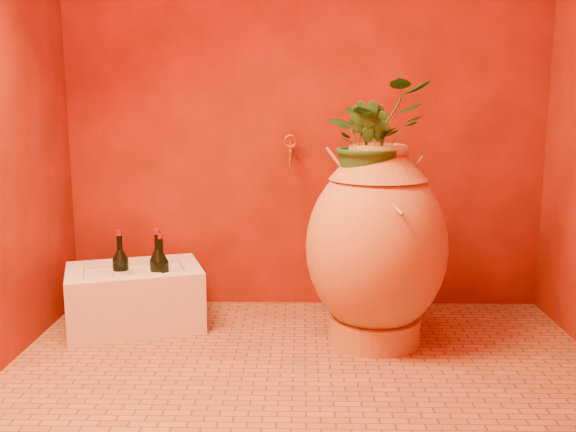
{
  "coord_description": "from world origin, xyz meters",
  "views": [
    {
      "loc": [
        -0.02,
        -2.37,
        1.1
      ],
      "look_at": [
        -0.08,
        0.35,
        0.6
      ],
      "focal_mm": 40.0,
      "sensor_mm": 36.0,
      "label": 1
    }
  ],
  "objects_px": {
    "stone_basin": "(135,298)",
    "wine_bottle_c": "(161,275)",
    "wine_bottle_b": "(121,273)",
    "wall_tap": "(290,149)",
    "wine_bottle_a": "(159,274)",
    "amphora": "(376,246)"
  },
  "relations": [
    {
      "from": "stone_basin",
      "to": "wall_tap",
      "type": "bearing_deg",
      "value": 21.53
    },
    {
      "from": "stone_basin",
      "to": "wine_bottle_c",
      "type": "distance_m",
      "value": 0.21
    },
    {
      "from": "amphora",
      "to": "wine_bottle_b",
      "type": "distance_m",
      "value": 1.22
    },
    {
      "from": "wall_tap",
      "to": "amphora",
      "type": "bearing_deg",
      "value": -50.4
    },
    {
      "from": "wine_bottle_b",
      "to": "wine_bottle_c",
      "type": "relative_size",
      "value": 1.03
    },
    {
      "from": "stone_basin",
      "to": "wine_bottle_b",
      "type": "bearing_deg",
      "value": -142.38
    },
    {
      "from": "wine_bottle_a",
      "to": "wine_bottle_b",
      "type": "distance_m",
      "value": 0.19
    },
    {
      "from": "wine_bottle_c",
      "to": "wall_tap",
      "type": "xyz_separation_m",
      "value": [
        0.61,
        0.36,
        0.57
      ]
    },
    {
      "from": "stone_basin",
      "to": "amphora",
      "type": "bearing_deg",
      "value": -8.9
    },
    {
      "from": "stone_basin",
      "to": "wine_bottle_c",
      "type": "bearing_deg",
      "value": -23.9
    },
    {
      "from": "wine_bottle_b",
      "to": "wall_tap",
      "type": "height_order",
      "value": "wall_tap"
    },
    {
      "from": "wine_bottle_a",
      "to": "amphora",
      "type": "bearing_deg",
      "value": -6.4
    },
    {
      "from": "stone_basin",
      "to": "wine_bottle_a",
      "type": "bearing_deg",
      "value": -25.91
    },
    {
      "from": "wine_bottle_b",
      "to": "wine_bottle_a",
      "type": "bearing_deg",
      "value": -8.17
    },
    {
      "from": "amphora",
      "to": "wine_bottle_a",
      "type": "distance_m",
      "value": 1.03
    },
    {
      "from": "stone_basin",
      "to": "wine_bottle_c",
      "type": "height_order",
      "value": "wine_bottle_c"
    },
    {
      "from": "wall_tap",
      "to": "wine_bottle_a",
      "type": "bearing_deg",
      "value": -149.5
    },
    {
      "from": "wine_bottle_a",
      "to": "stone_basin",
      "type": "bearing_deg",
      "value": 154.09
    },
    {
      "from": "amphora",
      "to": "stone_basin",
      "type": "bearing_deg",
      "value": 171.1
    },
    {
      "from": "wine_bottle_c",
      "to": "wall_tap",
      "type": "height_order",
      "value": "wall_tap"
    },
    {
      "from": "wine_bottle_a",
      "to": "wall_tap",
      "type": "bearing_deg",
      "value": 30.5
    },
    {
      "from": "wine_bottle_a",
      "to": "wall_tap",
      "type": "relative_size",
      "value": 2.11
    }
  ]
}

